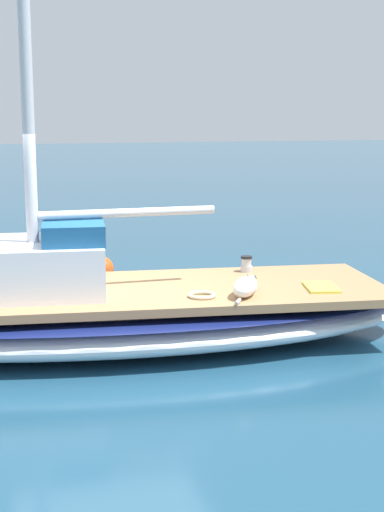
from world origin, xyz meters
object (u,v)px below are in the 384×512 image
Objects in this scene: sailboat_main at (112,315)px; deck_winch at (246,264)px; dog_white at (246,286)px; mooring_buoy at (100,269)px; coiled_rope at (202,295)px; deck_towel at (321,287)px.

sailboat_main is 35.65× the size of deck_winch.
mooring_buoy is at bearing 14.31° from dog_white.
coiled_rope is (0.06, 0.51, -0.08)m from dog_white.
deck_winch reaches higher than coiled_rope.
dog_white is 1.00m from deck_towel.
deck_winch is 1.28m from deck_towel.
coiled_rope is 1.50m from deck_towel.
coiled_rope is at bearing 90.38° from deck_towel.
dog_white is 1.52× the size of deck_towel.
deck_towel is 4.47m from mooring_buoy.
deck_towel is at bearing -89.62° from coiled_rope.
mooring_buoy is (2.80, 1.49, -0.54)m from deck_winch.
deck_winch is 1.53m from coiled_rope.
mooring_buoy is (3.96, 2.02, -0.46)m from deck_towel.
mooring_buoy is at bearing 28.10° from deck_winch.
deck_towel is at bearing -85.91° from dog_white.
sailboat_main is at bearing 62.61° from dog_white.
sailboat_main is 1.67m from dog_white.
sailboat_main is at bearing 173.05° from mooring_buoy.
sailboat_main is 1.19m from coiled_rope.
deck_winch is 0.65× the size of coiled_rope.
coiled_rope is 0.74× the size of mooring_buoy.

